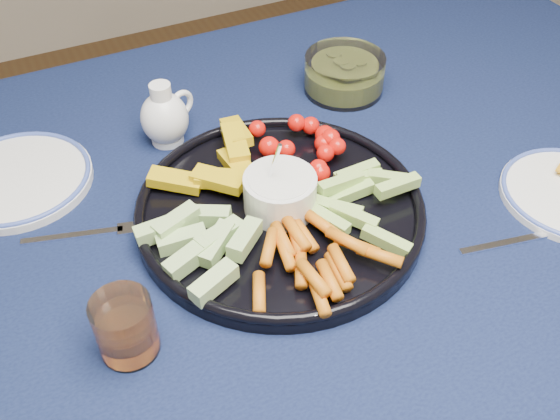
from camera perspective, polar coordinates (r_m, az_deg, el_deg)
name	(u,v)px	position (r m, az deg, el deg)	size (l,w,h in m)	color
dining_table	(253,282)	(0.87, -2.48, -6.57)	(1.67, 1.07, 0.75)	#512D1B
crudite_platter	(279,206)	(0.81, -0.13, 0.41)	(0.38, 0.38, 0.12)	black
creamer_pitcher	(165,117)	(0.95, -10.46, 8.36)	(0.09, 0.07, 0.10)	white
pickle_bowl	(344,75)	(1.06, 5.88, 12.15)	(0.13, 0.13, 0.06)	white
juice_tumbler	(126,330)	(0.69, -13.89, -10.58)	(0.06, 0.06, 0.08)	white
fork_left	(93,233)	(0.84, -16.73, -2.05)	(0.15, 0.05, 0.00)	white
fork_right	(527,239)	(0.86, 21.67, -2.45)	(0.16, 0.05, 0.00)	white
side_plate_extra	(17,179)	(0.95, -22.89, 2.64)	(0.21, 0.21, 0.02)	white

